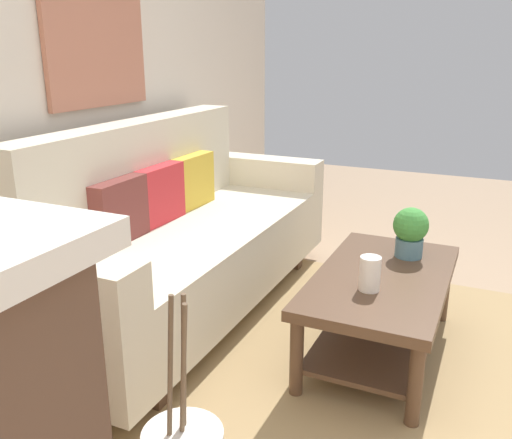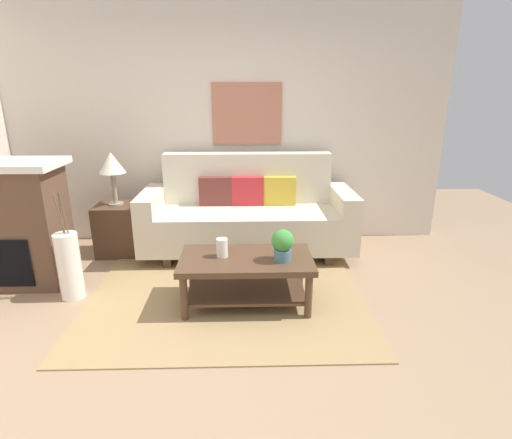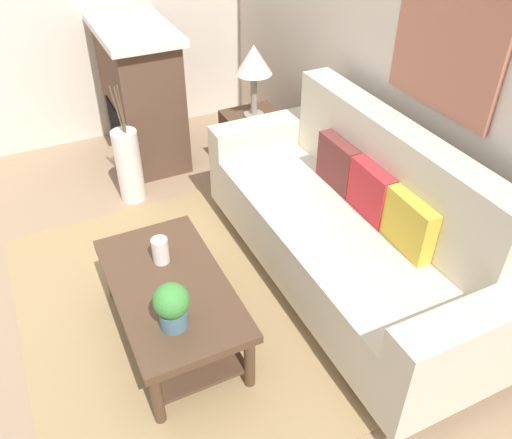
% 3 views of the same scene
% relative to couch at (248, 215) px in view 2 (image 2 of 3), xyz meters
% --- Properties ---
extents(ground_plane, '(9.03, 9.03, 0.00)m').
position_rel_couch_xyz_m(ground_plane, '(-0.20, -1.60, -0.43)').
color(ground_plane, '#9E7F60').
extents(wall_back, '(5.03, 0.10, 2.70)m').
position_rel_couch_xyz_m(wall_back, '(-0.20, 0.54, 0.92)').
color(wall_back, beige).
rests_on(wall_back, ground_plane).
extents(area_rug, '(2.39, 1.80, 0.01)m').
position_rel_couch_xyz_m(area_rug, '(-0.20, -1.10, -0.43)').
color(area_rug, '#A38456').
rests_on(area_rug, ground_plane).
extents(couch, '(2.27, 0.84, 1.08)m').
position_rel_couch_xyz_m(couch, '(0.00, 0.00, 0.00)').
color(couch, beige).
rests_on(couch, ground_plane).
extents(throw_pillow_maroon, '(0.36, 0.12, 0.32)m').
position_rel_couch_xyz_m(throw_pillow_maroon, '(-0.36, 0.13, 0.25)').
color(throw_pillow_maroon, brown).
rests_on(throw_pillow_maroon, couch).
extents(throw_pillow_crimson, '(0.36, 0.13, 0.32)m').
position_rel_couch_xyz_m(throw_pillow_crimson, '(0.00, 0.13, 0.25)').
color(throw_pillow_crimson, red).
rests_on(throw_pillow_crimson, couch).
extents(throw_pillow_mustard, '(0.36, 0.13, 0.32)m').
position_rel_couch_xyz_m(throw_pillow_mustard, '(0.36, 0.13, 0.25)').
color(throw_pillow_mustard, gold).
rests_on(throw_pillow_mustard, couch).
extents(coffee_table, '(1.10, 0.60, 0.43)m').
position_rel_couch_xyz_m(coffee_table, '(-0.02, -1.16, -0.12)').
color(coffee_table, '#513826').
rests_on(coffee_table, ground_plane).
extents(tabletop_vase, '(0.09, 0.09, 0.16)m').
position_rel_couch_xyz_m(tabletop_vase, '(-0.22, -1.14, 0.08)').
color(tabletop_vase, white).
rests_on(tabletop_vase, coffee_table).
extents(potted_plant_tabletop, '(0.18, 0.18, 0.26)m').
position_rel_couch_xyz_m(potted_plant_tabletop, '(0.27, -1.23, 0.14)').
color(potted_plant_tabletop, slate).
rests_on(potted_plant_tabletop, coffee_table).
extents(side_table, '(0.44, 0.44, 0.56)m').
position_rel_couch_xyz_m(side_table, '(-1.43, 0.03, -0.15)').
color(side_table, '#513826').
rests_on(side_table, ground_plane).
extents(table_lamp, '(0.28, 0.28, 0.57)m').
position_rel_couch_xyz_m(table_lamp, '(-1.43, 0.03, 0.56)').
color(table_lamp, gray).
rests_on(table_lamp, side_table).
extents(fireplace, '(1.02, 0.58, 1.16)m').
position_rel_couch_xyz_m(fireplace, '(-2.17, -0.68, 0.16)').
color(fireplace, brown).
rests_on(fireplace, ground_plane).
extents(floor_vase, '(0.20, 0.20, 0.59)m').
position_rel_couch_xyz_m(floor_vase, '(-1.56, -1.00, -0.13)').
color(floor_vase, white).
rests_on(floor_vase, ground_plane).
extents(floor_vase_branch_a, '(0.03, 0.04, 0.36)m').
position_rel_couch_xyz_m(floor_vase_branch_a, '(-1.54, -1.00, 0.34)').
color(floor_vase_branch_a, brown).
rests_on(floor_vase_branch_a, floor_vase).
extents(floor_vase_branch_b, '(0.03, 0.03, 0.36)m').
position_rel_couch_xyz_m(floor_vase_branch_b, '(-1.57, -0.98, 0.34)').
color(floor_vase_branch_b, brown).
rests_on(floor_vase_branch_b, floor_vase).
extents(floor_vase_branch_c, '(0.04, 0.05, 0.36)m').
position_rel_couch_xyz_m(floor_vase_branch_c, '(-1.57, -1.01, 0.34)').
color(floor_vase_branch_c, brown).
rests_on(floor_vase_branch_c, floor_vase).
extents(framed_painting, '(0.78, 0.03, 0.68)m').
position_rel_couch_xyz_m(framed_painting, '(0.00, 0.47, 1.06)').
color(framed_painting, '#B77056').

